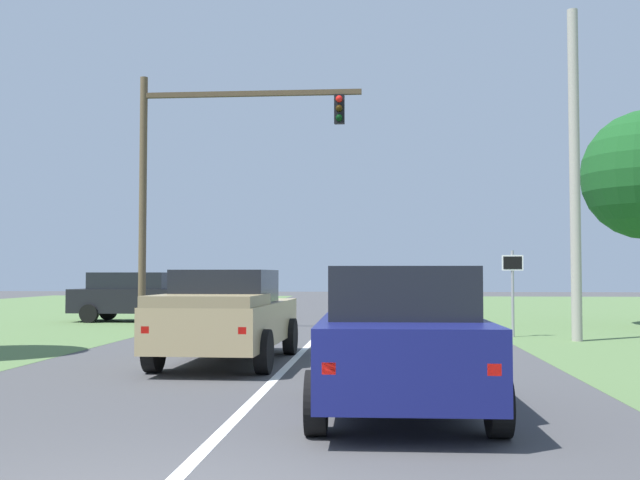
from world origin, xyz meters
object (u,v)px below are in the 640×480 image
(keep_moving_sign, at_px, (513,282))
(red_suv_near, at_px, (401,336))
(traffic_light, at_px, (197,163))
(pickup_truck_lead, at_px, (227,315))
(utility_pole_right, at_px, (575,174))
(crossing_suv_far, at_px, (135,296))

(keep_moving_sign, bearing_deg, red_suv_near, -106.25)
(traffic_light, xyz_separation_m, keep_moving_sign, (9.55, -1.70, -3.73))
(pickup_truck_lead, relative_size, keep_moving_sign, 2.21)
(traffic_light, bearing_deg, pickup_truck_lead, -72.33)
(traffic_light, xyz_separation_m, utility_pole_right, (11.01, -2.93, -0.83))
(traffic_light, bearing_deg, crossing_suv_far, 128.17)
(keep_moving_sign, bearing_deg, utility_pole_right, -40.26)
(pickup_truck_lead, xyz_separation_m, keep_moving_sign, (6.82, 6.89, 0.61))
(keep_moving_sign, distance_m, utility_pole_right, 3.47)
(keep_moving_sign, xyz_separation_m, crossing_suv_far, (-12.92, 5.99, -0.61))
(pickup_truck_lead, xyz_separation_m, crossing_suv_far, (-6.11, 12.88, 0.00))
(red_suv_near, height_order, traffic_light, traffic_light)
(red_suv_near, xyz_separation_m, traffic_light, (-6.05, 13.72, 4.32))
(traffic_light, distance_m, crossing_suv_far, 6.97)
(pickup_truck_lead, distance_m, traffic_light, 10.01)
(pickup_truck_lead, distance_m, utility_pole_right, 10.62)
(pickup_truck_lead, xyz_separation_m, traffic_light, (-2.73, 8.59, 4.35))
(red_suv_near, distance_m, utility_pole_right, 12.37)
(pickup_truck_lead, height_order, crossing_suv_far, pickup_truck_lead)
(pickup_truck_lead, distance_m, keep_moving_sign, 9.71)
(traffic_light, relative_size, utility_pole_right, 0.91)
(crossing_suv_far, relative_size, utility_pole_right, 0.54)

